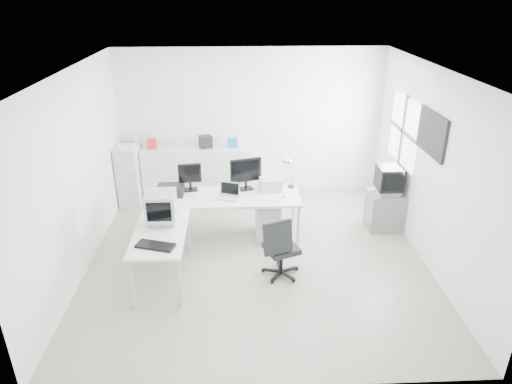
{
  "coord_description": "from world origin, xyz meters",
  "views": [
    {
      "loc": [
        -0.28,
        -5.94,
        3.81
      ],
      "look_at": [
        0.0,
        0.2,
        1.0
      ],
      "focal_mm": 32.0,
      "sensor_mm": 36.0,
      "label": 1
    }
  ],
  "objects_px": {
    "tv_cabinet": "(385,210)",
    "crt_tv": "(389,181)",
    "lcd_monitor_small": "(190,177)",
    "lcd_monitor_large": "(246,174)",
    "sideboard": "(197,172)",
    "laptop": "(227,192)",
    "laser_printer": "(270,184)",
    "crt_monitor": "(161,208)",
    "filing_cabinet": "(129,176)",
    "main_desk": "(225,217)",
    "side_desk": "(163,255)",
    "drawer_pedestal": "(268,219)",
    "inkjet_printer": "(171,190)",
    "office_chair": "(281,245)"
  },
  "relations": [
    {
      "from": "drawer_pedestal",
      "to": "inkjet_printer",
      "type": "height_order",
      "value": "inkjet_printer"
    },
    {
      "from": "inkjet_printer",
      "to": "office_chair",
      "type": "height_order",
      "value": "office_chair"
    },
    {
      "from": "crt_monitor",
      "to": "side_desk",
      "type": "bearing_deg",
      "value": -90.44
    },
    {
      "from": "main_desk",
      "to": "laptop",
      "type": "distance_m",
      "value": 0.5
    },
    {
      "from": "laser_printer",
      "to": "crt_monitor",
      "type": "height_order",
      "value": "crt_monitor"
    },
    {
      "from": "lcd_monitor_small",
      "to": "crt_tv",
      "type": "height_order",
      "value": "lcd_monitor_small"
    },
    {
      "from": "inkjet_printer",
      "to": "lcd_monitor_small",
      "type": "relative_size",
      "value": 0.9
    },
    {
      "from": "drawer_pedestal",
      "to": "laptop",
      "type": "bearing_deg",
      "value": -167.01
    },
    {
      "from": "filing_cabinet",
      "to": "side_desk",
      "type": "bearing_deg",
      "value": -68.98
    },
    {
      "from": "main_desk",
      "to": "laser_printer",
      "type": "xyz_separation_m",
      "value": [
        0.75,
        0.22,
        0.48
      ]
    },
    {
      "from": "lcd_monitor_small",
      "to": "office_chair",
      "type": "relative_size",
      "value": 0.48
    },
    {
      "from": "crt_monitor",
      "to": "drawer_pedestal",
      "type": "bearing_deg",
      "value": 29.7
    },
    {
      "from": "lcd_monitor_small",
      "to": "laser_printer",
      "type": "height_order",
      "value": "lcd_monitor_small"
    },
    {
      "from": "main_desk",
      "to": "crt_monitor",
      "type": "xyz_separation_m",
      "value": [
        -0.85,
        -0.85,
        0.61
      ]
    },
    {
      "from": "crt_monitor",
      "to": "tv_cabinet",
      "type": "distance_m",
      "value": 3.77
    },
    {
      "from": "drawer_pedestal",
      "to": "crt_tv",
      "type": "xyz_separation_m",
      "value": [
        2.01,
        0.16,
        0.57
      ]
    },
    {
      "from": "sideboard",
      "to": "lcd_monitor_small",
      "type": "bearing_deg",
      "value": -89.24
    },
    {
      "from": "main_desk",
      "to": "lcd_monitor_large",
      "type": "xyz_separation_m",
      "value": [
        0.35,
        0.25,
        0.64
      ]
    },
    {
      "from": "lcd_monitor_large",
      "to": "laser_printer",
      "type": "bearing_deg",
      "value": -19.98
    },
    {
      "from": "laser_printer",
      "to": "crt_tv",
      "type": "bearing_deg",
      "value": -4.03
    },
    {
      "from": "laser_printer",
      "to": "filing_cabinet",
      "type": "distance_m",
      "value": 2.8
    },
    {
      "from": "lcd_monitor_large",
      "to": "sideboard",
      "type": "relative_size",
      "value": 0.26
    },
    {
      "from": "lcd_monitor_large",
      "to": "laptop",
      "type": "height_order",
      "value": "lcd_monitor_large"
    },
    {
      "from": "tv_cabinet",
      "to": "crt_tv",
      "type": "height_order",
      "value": "crt_tv"
    },
    {
      "from": "lcd_monitor_large",
      "to": "laptop",
      "type": "bearing_deg",
      "value": -146.29
    },
    {
      "from": "lcd_monitor_small",
      "to": "filing_cabinet",
      "type": "height_order",
      "value": "lcd_monitor_small"
    },
    {
      "from": "laser_printer",
      "to": "sideboard",
      "type": "bearing_deg",
      "value": 129.4
    },
    {
      "from": "lcd_monitor_large",
      "to": "crt_tv",
      "type": "height_order",
      "value": "lcd_monitor_large"
    },
    {
      "from": "lcd_monitor_large",
      "to": "sideboard",
      "type": "distance_m",
      "value": 1.73
    },
    {
      "from": "lcd_monitor_large",
      "to": "main_desk",
      "type": "bearing_deg",
      "value": -160.15
    },
    {
      "from": "laptop",
      "to": "tv_cabinet",
      "type": "relative_size",
      "value": 0.56
    },
    {
      "from": "lcd_monitor_large",
      "to": "laser_printer",
      "type": "xyz_separation_m",
      "value": [
        0.4,
        -0.03,
        -0.16
      ]
    },
    {
      "from": "laptop",
      "to": "sideboard",
      "type": "height_order",
      "value": "sideboard"
    },
    {
      "from": "main_desk",
      "to": "laser_printer",
      "type": "height_order",
      "value": "laser_printer"
    },
    {
      "from": "tv_cabinet",
      "to": "crt_tv",
      "type": "relative_size",
      "value": 1.3
    },
    {
      "from": "lcd_monitor_small",
      "to": "tv_cabinet",
      "type": "bearing_deg",
      "value": -8.32
    },
    {
      "from": "crt_monitor",
      "to": "crt_tv",
      "type": "relative_size",
      "value": 0.94
    },
    {
      "from": "side_desk",
      "to": "crt_monitor",
      "type": "relative_size",
      "value": 2.97
    },
    {
      "from": "side_desk",
      "to": "laptop",
      "type": "distance_m",
      "value": 1.43
    },
    {
      "from": "filing_cabinet",
      "to": "drawer_pedestal",
      "type": "bearing_deg",
      "value": -27.66
    },
    {
      "from": "tv_cabinet",
      "to": "drawer_pedestal",
      "type": "bearing_deg",
      "value": -175.34
    },
    {
      "from": "main_desk",
      "to": "sideboard",
      "type": "xyz_separation_m",
      "value": [
        -0.57,
        1.62,
        0.13
      ]
    },
    {
      "from": "laser_printer",
      "to": "tv_cabinet",
      "type": "xyz_separation_m",
      "value": [
        1.96,
        -0.01,
        -0.53
      ]
    },
    {
      "from": "crt_monitor",
      "to": "filing_cabinet",
      "type": "distance_m",
      "value": 2.44
    },
    {
      "from": "main_desk",
      "to": "tv_cabinet",
      "type": "height_order",
      "value": "main_desk"
    },
    {
      "from": "inkjet_printer",
      "to": "lcd_monitor_large",
      "type": "distance_m",
      "value": 1.22
    },
    {
      "from": "tv_cabinet",
      "to": "crt_tv",
      "type": "distance_m",
      "value": 0.55
    },
    {
      "from": "laptop",
      "to": "laser_printer",
      "type": "distance_m",
      "value": 0.77
    },
    {
      "from": "side_desk",
      "to": "lcd_monitor_large",
      "type": "distance_m",
      "value": 1.92
    },
    {
      "from": "crt_monitor",
      "to": "sideboard",
      "type": "xyz_separation_m",
      "value": [
        0.28,
        2.47,
        -0.48
      ]
    }
  ]
}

